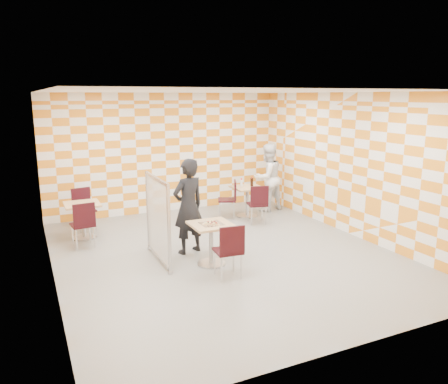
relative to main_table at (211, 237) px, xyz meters
name	(u,v)px	position (x,y,z in m)	size (l,w,h in m)	color
room_shell	(212,171)	(0.42, 0.92, 0.99)	(7.00, 7.00, 7.00)	gray
main_table	(211,237)	(0.00, 0.00, 0.00)	(0.70, 0.70, 0.75)	tan
second_table	(247,196)	(2.05, 2.52, 0.00)	(0.70, 0.70, 0.75)	tan
empty_table	(83,215)	(-1.85, 2.48, 0.00)	(0.70, 0.70, 0.75)	tan
chair_main_front	(230,247)	(0.02, -0.71, 0.04)	(0.45, 0.46, 0.92)	black
chair_second_front	(258,201)	(1.97, 1.83, 0.04)	(0.51, 0.52, 0.92)	black
chair_second_side	(231,196)	(1.62, 2.57, 0.04)	(0.56, 0.56, 0.92)	black
chair_empty_near	(83,221)	(-1.92, 1.82, 0.04)	(0.46, 0.47, 0.92)	black
chair_empty_far	(83,205)	(-1.76, 3.14, 0.04)	(0.49, 0.50, 0.92)	black
partition	(158,219)	(-0.80, 0.53, 0.28)	(0.08, 1.38, 1.55)	white
man_dark	(188,206)	(-0.14, 0.74, 0.39)	(0.66, 0.43, 1.81)	black
man_white	(267,178)	(2.79, 2.82, 0.36)	(0.85, 0.66, 1.74)	white
pizza_on_foil	(211,223)	(0.00, -0.02, 0.26)	(0.40, 0.40, 0.04)	silver
sport_bottle	(241,183)	(1.94, 2.64, 0.33)	(0.06, 0.06, 0.20)	white
soda_bottle	(252,182)	(2.18, 2.55, 0.34)	(0.07, 0.07, 0.23)	black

